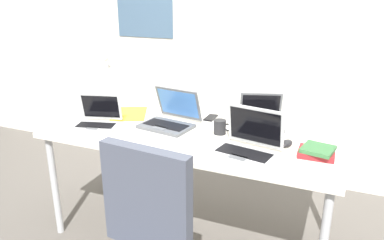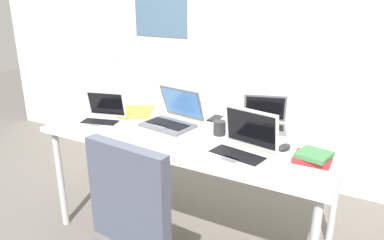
% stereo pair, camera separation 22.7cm
% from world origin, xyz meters
% --- Properties ---
extents(ground_plane, '(12.00, 12.00, 0.00)m').
position_xyz_m(ground_plane, '(0.00, 0.00, 0.00)').
color(ground_plane, '#56514C').
extents(wall_back, '(6.00, 0.13, 2.60)m').
position_xyz_m(wall_back, '(-0.00, 1.10, 1.30)').
color(wall_back, silver).
rests_on(wall_back, ground_plane).
extents(desk, '(1.80, 0.80, 0.74)m').
position_xyz_m(desk, '(0.00, 0.00, 0.68)').
color(desk, silver).
rests_on(desk, ground_plane).
extents(desk_lamp, '(0.12, 0.18, 0.40)m').
position_xyz_m(desk_lamp, '(-0.80, 0.28, 0.94)').
color(desk_lamp, white).
rests_on(desk_lamp, desk).
extents(laptop_near_lamp, '(0.32, 0.29, 0.20)m').
position_xyz_m(laptop_near_lamp, '(-0.60, -0.14, 0.78)').
color(laptop_near_lamp, '#B7BABC').
rests_on(laptop_near_lamp, desk).
extents(laptop_far_corner, '(0.37, 0.34, 0.23)m').
position_xyz_m(laptop_far_corner, '(-0.18, 0.05, 0.79)').
color(laptop_far_corner, '#515459').
rests_on(laptop_far_corner, desk).
extents(laptop_front_left, '(0.33, 0.31, 0.20)m').
position_xyz_m(laptop_front_left, '(0.37, 0.28, 0.78)').
color(laptop_front_left, '#515459').
rests_on(laptop_front_left, desk).
extents(laptop_by_keyboard, '(0.37, 0.32, 0.24)m').
position_xyz_m(laptop_by_keyboard, '(0.40, -0.18, 0.79)').
color(laptop_by_keyboard, '#B7BABC').
rests_on(laptop_by_keyboard, desk).
extents(computer_mouse, '(0.08, 0.11, 0.03)m').
position_xyz_m(computer_mouse, '(0.58, 0.01, 0.76)').
color(computer_mouse, black).
rests_on(computer_mouse, desk).
extents(cell_phone, '(0.06, 0.14, 0.01)m').
position_xyz_m(cell_phone, '(0.02, 0.30, 0.74)').
color(cell_phone, black).
rests_on(cell_phone, desk).
extents(book_stack, '(0.19, 0.18, 0.05)m').
position_xyz_m(book_stack, '(0.75, -0.07, 0.77)').
color(book_stack, maroon).
rests_on(book_stack, desk).
extents(paper_folder_mid_desk, '(0.34, 0.38, 0.01)m').
position_xyz_m(paper_folder_mid_desk, '(-0.55, 0.15, 0.74)').
color(paper_folder_mid_desk, gold).
rests_on(paper_folder_mid_desk, desk).
extents(coffee_mug, '(0.11, 0.08, 0.09)m').
position_xyz_m(coffee_mug, '(0.17, 0.04, 0.78)').
color(coffee_mug, black).
rests_on(coffee_mug, desk).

